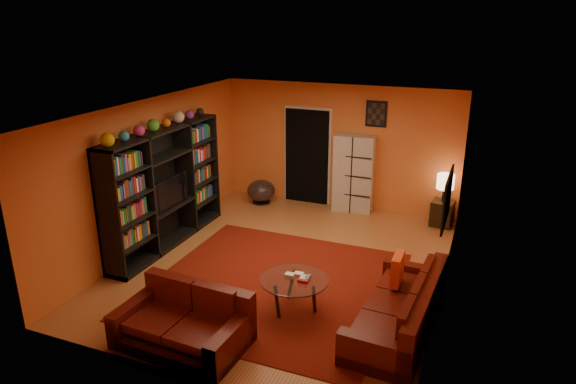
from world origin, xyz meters
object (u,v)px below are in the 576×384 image
at_px(sofa, 403,311).
at_px(bowl_chair, 261,191).
at_px(entertainment_unit, 165,188).
at_px(storage_cabinet, 353,174).
at_px(tv, 166,192).
at_px(loveseat, 186,321).
at_px(coffee_table, 294,282).
at_px(side_table, 442,213).
at_px(table_lamp, 445,182).

height_order(sofa, bowl_chair, sofa).
bearing_deg(entertainment_unit, storage_cabinet, 46.47).
distance_m(tv, loveseat, 3.08).
height_order(coffee_table, side_table, side_table).
bearing_deg(coffee_table, loveseat, -130.63).
bearing_deg(coffee_table, bowl_chair, 120.82).
distance_m(entertainment_unit, storage_cabinet, 3.87).
distance_m(entertainment_unit, loveseat, 3.17).
bearing_deg(table_lamp, loveseat, -117.02).
xyz_separation_m(tv, table_lamp, (4.45, 2.73, -0.11)).
distance_m(coffee_table, side_table, 4.22).
bearing_deg(storage_cabinet, entertainment_unit, -137.64).
height_order(loveseat, table_lamp, table_lamp).
height_order(entertainment_unit, table_lamp, entertainment_unit).
height_order(bowl_chair, side_table, bowl_chair).
bearing_deg(bowl_chair, tv, -103.97).
xyz_separation_m(entertainment_unit, bowl_chair, (0.69, 2.50, -0.78)).
relative_size(loveseat, bowl_chair, 2.67).
bearing_deg(storage_cabinet, side_table, -8.07).
xyz_separation_m(entertainment_unit, side_table, (4.50, 2.67, -0.80)).
bearing_deg(storage_cabinet, sofa, -70.19).
xyz_separation_m(side_table, table_lamp, (0.00, 0.00, 0.64)).
distance_m(coffee_table, bowl_chair, 4.36).
distance_m(sofa, bowl_chair, 5.22).
distance_m(tv, coffee_table, 3.15).
bearing_deg(bowl_chair, entertainment_unit, -105.35).
xyz_separation_m(loveseat, side_table, (2.59, 5.09, -0.03)).
bearing_deg(sofa, table_lamp, 92.31).
distance_m(storage_cabinet, table_lamp, 1.85).
bearing_deg(side_table, table_lamp, 90.00).
distance_m(entertainment_unit, bowl_chair, 2.71).
height_order(sofa, storage_cabinet, storage_cabinet).
xyz_separation_m(coffee_table, bowl_chair, (-2.23, 3.74, -0.16)).
bearing_deg(table_lamp, tv, -148.47).
bearing_deg(storage_cabinet, loveseat, -102.31).
bearing_deg(side_table, sofa, -91.35).
xyz_separation_m(sofa, table_lamp, (0.09, 3.82, 0.60)).
relative_size(coffee_table, storage_cabinet, 0.59).
bearing_deg(table_lamp, bowl_chair, -177.41).
bearing_deg(loveseat, entertainment_unit, 41.34).
height_order(tv, sofa, tv).
relative_size(tv, sofa, 0.43).
bearing_deg(tv, coffee_table, -112.38).
bearing_deg(coffee_table, entertainment_unit, 156.99).
distance_m(sofa, storage_cabinet, 4.35).
height_order(tv, table_lamp, tv).
height_order(coffee_table, table_lamp, table_lamp).
relative_size(tv, loveseat, 0.59).
bearing_deg(side_table, bowl_chair, -177.41).
relative_size(tv, bowl_chair, 1.56).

